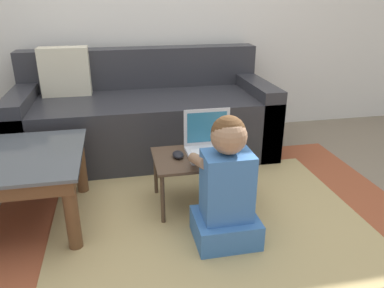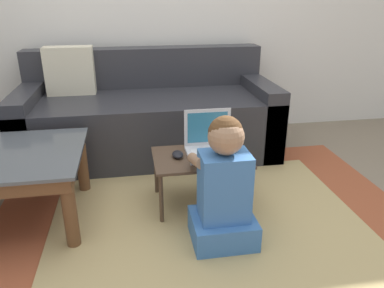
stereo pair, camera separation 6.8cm
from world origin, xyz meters
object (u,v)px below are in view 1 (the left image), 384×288
object	(u,v)px
computer_mouse	(178,155)
couch	(145,117)
person_seated	(226,188)
laptop_desk	(201,161)
laptop	(210,147)

from	to	relation	value
computer_mouse	couch	bearing A→B (deg)	97.91
computer_mouse	person_seated	distance (m)	0.43
couch	computer_mouse	xyz separation A→B (m)	(0.12, -0.87, 0.04)
couch	laptop_desk	distance (m)	0.92
couch	laptop_desk	world-z (taller)	couch
laptop_desk	computer_mouse	size ratio (longest dim) A/B	5.61
laptop	computer_mouse	bearing A→B (deg)	-174.39
laptop	computer_mouse	world-z (taller)	laptop
laptop_desk	laptop	size ratio (longest dim) A/B	1.96
laptop_desk	person_seated	size ratio (longest dim) A/B	0.81
couch	person_seated	size ratio (longest dim) A/B	2.82
couch	computer_mouse	world-z (taller)	couch
laptop_desk	person_seated	bearing A→B (deg)	-83.73
couch	person_seated	distance (m)	1.30
person_seated	computer_mouse	bearing A→B (deg)	114.24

